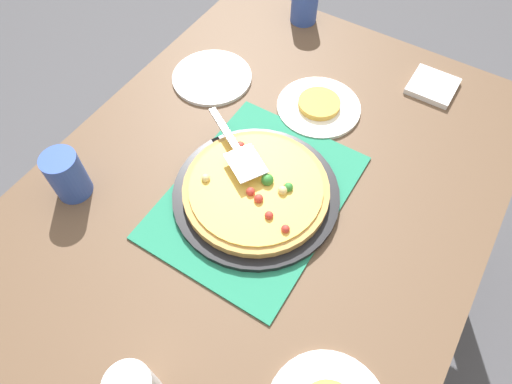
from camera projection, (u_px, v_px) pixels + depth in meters
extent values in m
plane|color=#4C4C51|center=(256.00, 306.00, 1.65)|extent=(8.00, 8.00, 0.00)
cube|color=brown|center=(256.00, 200.00, 1.04)|extent=(1.40, 1.00, 0.03)
cube|color=brown|center=(247.00, 86.00, 1.78)|extent=(0.07, 0.07, 0.72)
cube|color=brown|center=(464.00, 182.00, 1.52)|extent=(0.07, 0.07, 0.72)
cube|color=#237F5B|center=(256.00, 196.00, 1.02)|extent=(0.48, 0.36, 0.01)
cylinder|color=black|center=(256.00, 194.00, 1.02)|extent=(0.38, 0.38, 0.01)
cylinder|color=tan|center=(256.00, 190.00, 1.00)|extent=(0.33, 0.33, 0.02)
cylinder|color=#EAB747|center=(256.00, 186.00, 0.99)|extent=(0.30, 0.30, 0.01)
sphere|color=#E5CC7F|center=(283.00, 190.00, 0.98)|extent=(0.02, 0.02, 0.02)
sphere|color=red|center=(240.00, 146.00, 1.04)|extent=(0.02, 0.02, 0.02)
sphere|color=red|center=(287.00, 187.00, 0.98)|extent=(0.02, 0.02, 0.02)
sphere|color=red|center=(249.00, 191.00, 0.97)|extent=(0.02, 0.02, 0.02)
sphere|color=red|center=(269.00, 215.00, 0.94)|extent=(0.02, 0.02, 0.02)
sphere|color=#E5CC7F|center=(206.00, 178.00, 0.99)|extent=(0.02, 0.02, 0.02)
sphere|color=red|center=(285.00, 229.00, 0.92)|extent=(0.02, 0.02, 0.02)
sphere|color=#338433|center=(288.00, 187.00, 0.98)|extent=(0.02, 0.02, 0.02)
sphere|color=#338433|center=(267.00, 180.00, 0.99)|extent=(0.03, 0.03, 0.03)
sphere|color=red|center=(259.00, 199.00, 0.96)|extent=(0.02, 0.02, 0.02)
cylinder|color=white|center=(319.00, 107.00, 1.18)|extent=(0.22, 0.22, 0.01)
cylinder|color=white|center=(212.00, 77.00, 1.24)|extent=(0.22, 0.22, 0.01)
cylinder|color=gold|center=(319.00, 104.00, 1.16)|extent=(0.11, 0.11, 0.02)
cylinder|color=#3351AD|center=(67.00, 175.00, 0.99)|extent=(0.08, 0.08, 0.12)
cylinder|color=#3351AD|center=(305.00, 2.00, 1.34)|extent=(0.08, 0.08, 0.12)
cube|color=silver|center=(246.00, 163.00, 0.99)|extent=(0.11, 0.11, 0.00)
cube|color=#B2B2B7|center=(224.00, 128.00, 1.05)|extent=(0.09, 0.13, 0.01)
cube|color=white|center=(433.00, 86.00, 1.21)|extent=(0.12, 0.12, 0.02)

